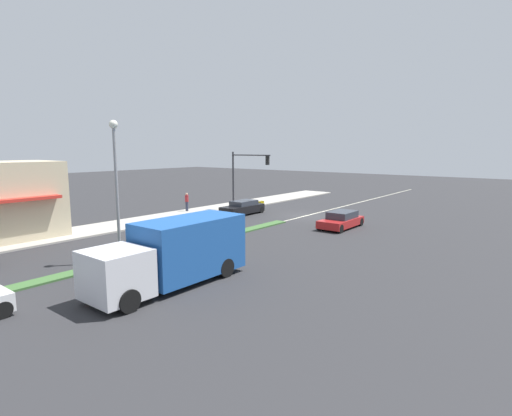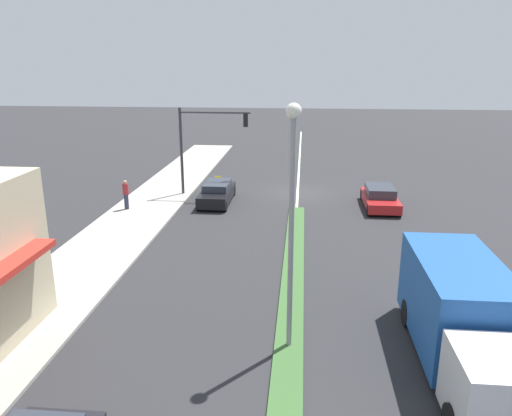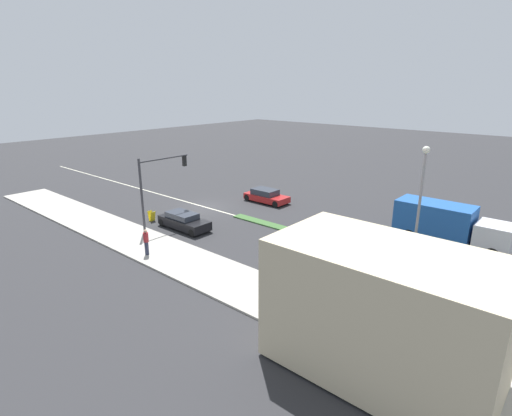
{
  "view_description": "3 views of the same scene",
  "coord_description": "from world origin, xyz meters",
  "views": [
    {
      "loc": [
        -18.49,
        30.86,
        6.03
      ],
      "look_at": [
        -1.39,
        9.15,
        1.91
      ],
      "focal_mm": 28.0,
      "sensor_mm": 36.0,
      "label": 1
    },
    {
      "loc": [
        -0.27,
        32.81,
        8.55
      ],
      "look_at": [
        1.84,
        10.54,
        1.93
      ],
      "focal_mm": 35.0,
      "sensor_mm": 36.0,
      "label": 2
    },
    {
      "loc": [
        23.67,
        26.64,
        10.78
      ],
      "look_at": [
        0.55,
        6.67,
        1.39
      ],
      "focal_mm": 28.0,
      "sensor_mm": 36.0,
      "label": 3
    }
  ],
  "objects": [
    {
      "name": "warning_aframe_sign",
      "position": [
        5.56,
        -0.44,
        0.43
      ],
      "size": [
        0.45,
        0.53,
        0.84
      ],
      "color": "yellow",
      "rests_on": "ground"
    },
    {
      "name": "delivery_truck",
      "position": [
        -5.0,
        19.56,
        1.47
      ],
      "size": [
        2.44,
        7.5,
        2.87
      ],
      "color": "silver",
      "rests_on": "ground"
    },
    {
      "name": "pedestrian",
      "position": [
        10.02,
        5.35,
        1.04
      ],
      "size": [
        0.34,
        0.34,
        1.74
      ],
      "color": "#282D42",
      "rests_on": "sidewalk_right"
    },
    {
      "name": "lane_marking_center",
      "position": [
        0.0,
        0.0,
        0.0
      ],
      "size": [
        0.16,
        60.0,
        0.01
      ],
      "primitive_type": "cube",
      "color": "beige",
      "rests_on": "ground"
    },
    {
      "name": "suv_black",
      "position": [
        5.0,
        3.04,
        0.62
      ],
      "size": [
        1.79,
        4.49,
        1.28
      ],
      "color": "black",
      "rests_on": "ground"
    },
    {
      "name": "street_lamp",
      "position": [
        0.0,
        19.12,
        4.78
      ],
      "size": [
        0.44,
        0.44,
        7.37
      ],
      "color": "gray",
      "rests_on": "median_strip"
    },
    {
      "name": "sidewalk_right",
      "position": [
        9.0,
        18.5,
        0.06
      ],
      "size": [
        4.0,
        73.0,
        0.12
      ],
      "primitive_type": "cube",
      "color": "#A8A399",
      "rests_on": "ground"
    },
    {
      "name": "ground_plane",
      "position": [
        0.0,
        18.0,
        0.0
      ],
      "size": [
        160.0,
        160.0,
        0.0
      ],
      "primitive_type": "plane",
      "color": "#2B2B2D"
    },
    {
      "name": "traffic_signal_main",
      "position": [
        6.12,
        1.44,
        3.9
      ],
      "size": [
        4.59,
        0.34,
        5.6
      ],
      "color": "#333338",
      "rests_on": "sidewalk_right"
    },
    {
      "name": "hatchback_red",
      "position": [
        -5.0,
        3.17,
        0.61
      ],
      "size": [
        1.92,
        4.35,
        1.27
      ],
      "color": "#AD1E1E",
      "rests_on": "ground"
    }
  ]
}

